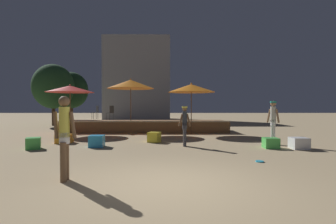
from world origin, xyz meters
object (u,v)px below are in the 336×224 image
object	(u,v)px
cube_seat_3	(154,137)
cube_seat_5	(271,143)
patio_umbrella_1	(131,84)
person_1	(273,119)
person_2	(64,134)
background_tree_0	(71,90)
person_0	(185,124)
bistro_chair_1	(111,111)
patio_umbrella_2	(70,89)
frisbee_disc	(260,161)
patio_umbrella_0	(191,88)
cube_seat_2	(97,141)
cube_seat_4	(299,143)
background_tree_1	(53,87)
cube_seat_0	(64,139)
bistro_chair_0	(96,111)
cube_seat_1	(33,143)

from	to	relation	value
cube_seat_3	cube_seat_5	xyz separation A→B (m)	(4.56, -1.68, -0.03)
patio_umbrella_1	cube_seat_5	distance (m)	8.70
cube_seat_5	patio_umbrella_1	bearing A→B (deg)	137.97
person_1	person_2	bearing A→B (deg)	-13.19
cube_seat_3	background_tree_0	xyz separation A→B (m)	(-8.08, 12.09, 2.85)
cube_seat_5	person_0	bearing A→B (deg)	171.42
bistro_chair_1	patio_umbrella_2	bearing A→B (deg)	-34.95
frisbee_disc	background_tree_0	distance (m)	20.06
cube_seat_5	bistro_chair_1	xyz separation A→B (m)	(-7.48, 6.29, 1.10)
patio_umbrella_0	frisbee_disc	bearing A→B (deg)	-81.02
cube_seat_2	cube_seat_4	world-z (taller)	cube_seat_2
cube_seat_2	frisbee_disc	bearing A→B (deg)	-27.54
patio_umbrella_0	background_tree_1	size ratio (longest dim) A/B	0.58
person_0	background_tree_0	world-z (taller)	background_tree_0
cube_seat_0	background_tree_0	size ratio (longest dim) A/B	0.13
cube_seat_3	person_1	world-z (taller)	person_1
cube_seat_0	cube_seat_5	bearing A→B (deg)	-9.76
bistro_chair_0	patio_umbrella_2	bearing A→B (deg)	-59.25
patio_umbrella_0	person_1	size ratio (longest dim) A/B	1.63
patio_umbrella_2	cube_seat_1	size ratio (longest dim) A/B	4.46
cube_seat_0	frisbee_disc	xyz separation A→B (m)	(7.17, -3.97, -0.17)
cube_seat_0	cube_seat_5	world-z (taller)	cube_seat_5
person_1	cube_seat_3	bearing A→B (deg)	-60.23
patio_umbrella_2	bistro_chair_1	size ratio (longest dim) A/B	3.23
patio_umbrella_2	background_tree_0	xyz separation A→B (m)	(-2.98, 8.40, 0.45)
cube_seat_1	person_1	distance (m)	9.60
background_tree_1	bistro_chair_1	bearing A→B (deg)	-43.29
patio_umbrella_0	bistro_chair_1	xyz separation A→B (m)	(-4.92, 0.97, -1.37)
background_tree_0	background_tree_1	xyz separation A→B (m)	(-0.83, -1.83, 0.19)
cube_seat_0	person_0	bearing A→B (deg)	-10.49
person_0	background_tree_1	size ratio (longest dim) A/B	0.31
patio_umbrella_0	bistro_chair_0	distance (m)	6.70
patio_umbrella_1	cube_seat_5	bearing A→B (deg)	-42.03
cube_seat_2	person_0	distance (m)	3.56
person_0	bistro_chair_0	world-z (taller)	bistro_chair_0
patio_umbrella_1	background_tree_1	world-z (taller)	background_tree_1
cube_seat_0	cube_seat_5	xyz separation A→B (m)	(8.49, -1.46, 0.01)
bistro_chair_0	background_tree_1	size ratio (longest dim) A/B	0.18
cube_seat_3	background_tree_1	bearing A→B (deg)	130.99
cube_seat_4	person_2	world-z (taller)	person_2
cube_seat_0	background_tree_0	xyz separation A→B (m)	(-4.15, 12.31, 2.89)
cube_seat_1	person_1	xyz separation A→B (m)	(9.49, 1.11, 0.84)
cube_seat_4	cube_seat_0	bearing A→B (deg)	170.11
patio_umbrella_0	person_0	distance (m)	5.19
patio_umbrella_2	cube_seat_0	size ratio (longest dim) A/B	4.60
patio_umbrella_0	cube_seat_0	world-z (taller)	patio_umbrella_0
cube_seat_1	background_tree_1	xyz separation A→B (m)	(-4.45, 12.10, 3.05)
patio_umbrella_0	person_1	distance (m)	5.56
cube_seat_3	cube_seat_5	distance (m)	4.86
person_1	background_tree_0	bearing A→B (deg)	-96.29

